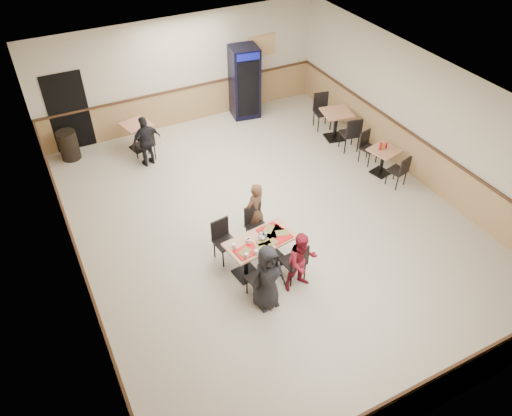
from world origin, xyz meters
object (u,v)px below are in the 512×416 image
main_table (261,249)px  pepsi_cooler (244,82)px  side_table_near (383,158)px  diner_woman_right (302,261)px  back_table (138,132)px  trash_bin (69,145)px  diner_man_opposite (255,211)px  side_table_far (336,121)px  lone_diner (146,141)px  diner_woman_left (267,277)px

main_table → pepsi_cooler: (2.47, 5.73, 0.53)m
main_table → side_table_near: main_table is taller
diner_woman_right → side_table_near: size_ratio=1.67×
back_table → trash_bin: size_ratio=1.08×
diner_woman_right → diner_man_opposite: 1.65m
diner_man_opposite → pepsi_cooler: size_ratio=0.66×
side_table_far → trash_bin: (-6.60, 2.28, -0.15)m
back_table → pepsi_cooler: (3.30, 0.39, 0.53)m
back_table → trash_bin: trash_bin is taller
side_table_near → trash_bin: size_ratio=0.99×
diner_woman_right → back_table: 6.24m
main_table → diner_man_opposite: 0.95m
lone_diner → pepsi_cooler: size_ratio=0.66×
diner_woman_left → side_table_near: size_ratio=1.81×
pepsi_cooler → trash_bin: size_ratio=2.65×
side_table_near → side_table_far: size_ratio=0.87×
lone_diner → pepsi_cooler: 3.54m
diner_woman_left → diner_woman_right: (0.77, 0.10, -0.05)m
diner_man_opposite → lone_diner: 3.81m
side_table_far → diner_man_opposite: bearing=-145.9°
back_table → pepsi_cooler: bearing=6.8°
diner_woman_right → pepsi_cooler: pepsi_cooler is taller
pepsi_cooler → side_table_far: bearing=-46.8°
main_table → lone_diner: 4.59m
lone_diner → trash_bin: 2.10m
diner_woman_left → side_table_far: size_ratio=1.57×
diner_woman_left → diner_woman_right: size_ratio=1.08×
pepsi_cooler → diner_man_opposite: bearing=-105.0°
back_table → lone_diner: bearing=-90.0°
diner_woman_right → main_table: bearing=121.6°
lone_diner → side_table_near: (4.97, -3.01, -0.22)m
main_table → back_table: 5.40m
side_table_far → back_table: 5.25m
main_table → pepsi_cooler: size_ratio=0.71×
main_table → lone_diner: bearing=92.9°
diner_woman_right → side_table_near: (3.69, 2.27, -0.18)m
side_table_far → pepsi_cooler: bearing=124.3°
lone_diner → back_table: 0.85m
diner_woman_right → diner_man_opposite: (-0.12, 1.65, 0.03)m
diner_man_opposite → side_table_near: size_ratio=1.75×
pepsi_cooler → trash_bin: 5.05m
side_table_near → diner_woman_right: bearing=-148.4°
main_table → side_table_near: 4.40m
side_table_near → trash_bin: bearing=147.9°
diner_woman_left → main_table: bearing=67.6°
side_table_far → pepsi_cooler: size_ratio=0.43×
main_table → diner_woman_right: 0.91m
side_table_near → main_table: bearing=-160.1°
diner_woman_left → diner_woman_right: 0.78m
diner_woman_left → trash_bin: (-2.21, 6.56, -0.30)m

